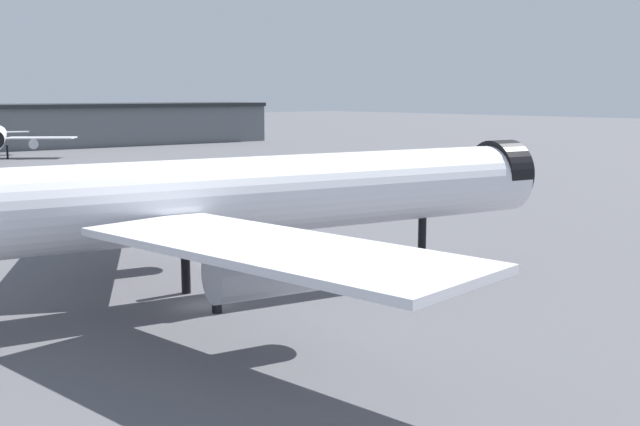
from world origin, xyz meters
TOP-DOWN VIEW (x-y plane):
  - ground at (0.00, 0.00)m, footprint 900.00×900.00m
  - airliner_near_gate at (2.81, 0.16)m, footprint 65.40×58.65m
  - baggage_cart_trailing at (0.66, 39.25)m, footprint 1.96×2.42m

SIDE VIEW (x-z plane):
  - ground at x=0.00m, z-range 0.00..0.00m
  - baggage_cart_trailing at x=0.66m, z-range 0.07..1.89m
  - airliner_near_gate at x=2.81m, z-range -1.08..17.09m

